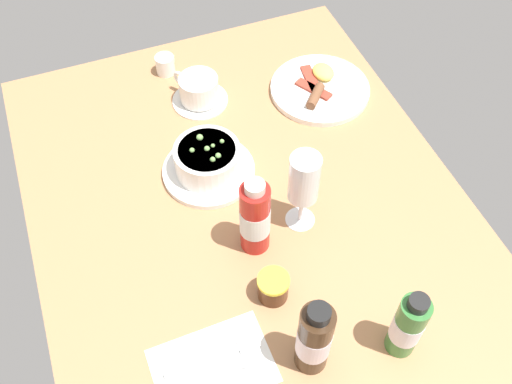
{
  "coord_description": "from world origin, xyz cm",
  "views": [
    {
      "loc": [
        63.52,
        -23.28,
        95.1
      ],
      "look_at": [
        0.83,
        0.85,
        6.21
      ],
      "focal_mm": 41.37,
      "sensor_mm": 36.0,
      "label": 1
    }
  ],
  "objects_px": {
    "sauce_bottle_red": "(255,218)",
    "breakfast_plate": "(320,88)",
    "porridge_bowl": "(208,161)",
    "cutlery_setting": "(215,365)",
    "creamer_jug": "(165,64)",
    "coffee_cup": "(199,90)",
    "sauce_bottle_brown": "(314,339)",
    "jam_jar": "(273,287)",
    "wine_glass": "(304,181)",
    "sauce_bottle_green": "(408,326)"
  },
  "relations": [
    {
      "from": "porridge_bowl",
      "to": "jam_jar",
      "type": "relative_size",
      "value": 3.33
    },
    {
      "from": "porridge_bowl",
      "to": "creamer_jug",
      "type": "height_order",
      "value": "porridge_bowl"
    },
    {
      "from": "creamer_jug",
      "to": "coffee_cup",
      "type": "bearing_deg",
      "value": 19.77
    },
    {
      "from": "coffee_cup",
      "to": "cutlery_setting",
      "type": "bearing_deg",
      "value": -15.42
    },
    {
      "from": "porridge_bowl",
      "to": "cutlery_setting",
      "type": "height_order",
      "value": "porridge_bowl"
    },
    {
      "from": "jam_jar",
      "to": "breakfast_plate",
      "type": "distance_m",
      "value": 0.54
    },
    {
      "from": "creamer_jug",
      "to": "porridge_bowl",
      "type": "bearing_deg",
      "value": -0.49
    },
    {
      "from": "wine_glass",
      "to": "breakfast_plate",
      "type": "bearing_deg",
      "value": 149.28
    },
    {
      "from": "coffee_cup",
      "to": "breakfast_plate",
      "type": "xyz_separation_m",
      "value": [
        0.07,
        0.27,
        -0.02
      ]
    },
    {
      "from": "cutlery_setting",
      "to": "creamer_jug",
      "type": "height_order",
      "value": "creamer_jug"
    },
    {
      "from": "wine_glass",
      "to": "jam_jar",
      "type": "height_order",
      "value": "wine_glass"
    },
    {
      "from": "breakfast_plate",
      "to": "jam_jar",
      "type": "bearing_deg",
      "value": -33.67
    },
    {
      "from": "porridge_bowl",
      "to": "sauce_bottle_brown",
      "type": "relative_size",
      "value": 1.04
    },
    {
      "from": "creamer_jug",
      "to": "breakfast_plate",
      "type": "bearing_deg",
      "value": 58.75
    },
    {
      "from": "jam_jar",
      "to": "breakfast_plate",
      "type": "height_order",
      "value": "jam_jar"
    },
    {
      "from": "sauce_bottle_red",
      "to": "wine_glass",
      "type": "bearing_deg",
      "value": 100.56
    },
    {
      "from": "coffee_cup",
      "to": "sauce_bottle_brown",
      "type": "relative_size",
      "value": 0.69
    },
    {
      "from": "sauce_bottle_red",
      "to": "sauce_bottle_brown",
      "type": "bearing_deg",
      "value": 0.99
    },
    {
      "from": "porridge_bowl",
      "to": "sauce_bottle_brown",
      "type": "xyz_separation_m",
      "value": [
        0.44,
        0.03,
        0.05
      ]
    },
    {
      "from": "jam_jar",
      "to": "breakfast_plate",
      "type": "bearing_deg",
      "value": 146.33
    },
    {
      "from": "sauce_bottle_red",
      "to": "sauce_bottle_brown",
      "type": "xyz_separation_m",
      "value": [
        0.25,
        0.0,
        -0.0
      ]
    },
    {
      "from": "sauce_bottle_red",
      "to": "sauce_bottle_brown",
      "type": "height_order",
      "value": "same"
    },
    {
      "from": "wine_glass",
      "to": "sauce_bottle_green",
      "type": "distance_m",
      "value": 0.3
    },
    {
      "from": "sauce_bottle_green",
      "to": "breakfast_plate",
      "type": "relative_size",
      "value": 0.71
    },
    {
      "from": "cutlery_setting",
      "to": "breakfast_plate",
      "type": "bearing_deg",
      "value": 140.74
    },
    {
      "from": "cutlery_setting",
      "to": "wine_glass",
      "type": "bearing_deg",
      "value": 131.23
    },
    {
      "from": "sauce_bottle_brown",
      "to": "creamer_jug",
      "type": "bearing_deg",
      "value": -177.85
    },
    {
      "from": "coffee_cup",
      "to": "jam_jar",
      "type": "bearing_deg",
      "value": -3.13
    },
    {
      "from": "cutlery_setting",
      "to": "wine_glass",
      "type": "distance_m",
      "value": 0.35
    },
    {
      "from": "cutlery_setting",
      "to": "sauce_bottle_green",
      "type": "bearing_deg",
      "value": 75.66
    },
    {
      "from": "creamer_jug",
      "to": "cutlery_setting",
      "type": "bearing_deg",
      "value": -9.59
    },
    {
      "from": "sauce_bottle_red",
      "to": "coffee_cup",
      "type": "bearing_deg",
      "value": 177.29
    },
    {
      "from": "porridge_bowl",
      "to": "coffee_cup",
      "type": "height_order",
      "value": "porridge_bowl"
    },
    {
      "from": "sauce_bottle_brown",
      "to": "breakfast_plate",
      "type": "height_order",
      "value": "sauce_bottle_brown"
    },
    {
      "from": "wine_glass",
      "to": "porridge_bowl",
      "type": "bearing_deg",
      "value": -143.84
    },
    {
      "from": "jam_jar",
      "to": "sauce_bottle_red",
      "type": "distance_m",
      "value": 0.13
    },
    {
      "from": "coffee_cup",
      "to": "sauce_bottle_brown",
      "type": "distance_m",
      "value": 0.65
    },
    {
      "from": "coffee_cup",
      "to": "sauce_bottle_red",
      "type": "distance_m",
      "value": 0.41
    },
    {
      "from": "cutlery_setting",
      "to": "coffee_cup",
      "type": "relative_size",
      "value": 1.56
    },
    {
      "from": "creamer_jug",
      "to": "jam_jar",
      "type": "relative_size",
      "value": 0.94
    },
    {
      "from": "breakfast_plate",
      "to": "porridge_bowl",
      "type": "bearing_deg",
      "value": -66.15
    },
    {
      "from": "coffee_cup",
      "to": "wine_glass",
      "type": "relative_size",
      "value": 0.7
    },
    {
      "from": "wine_glass",
      "to": "sauce_bottle_red",
      "type": "height_order",
      "value": "same"
    },
    {
      "from": "wine_glass",
      "to": "sauce_bottle_green",
      "type": "xyz_separation_m",
      "value": [
        0.29,
        0.05,
        -0.05
      ]
    },
    {
      "from": "sauce_bottle_brown",
      "to": "coffee_cup",
      "type": "bearing_deg",
      "value": 178.69
    },
    {
      "from": "sauce_bottle_red",
      "to": "breakfast_plate",
      "type": "xyz_separation_m",
      "value": [
        -0.34,
        0.29,
        -0.07
      ]
    },
    {
      "from": "wine_glass",
      "to": "sauce_bottle_green",
      "type": "bearing_deg",
      "value": 10.3
    },
    {
      "from": "jam_jar",
      "to": "porridge_bowl",
      "type": "bearing_deg",
      "value": -176.58
    },
    {
      "from": "coffee_cup",
      "to": "sauce_bottle_green",
      "type": "distance_m",
      "value": 0.69
    },
    {
      "from": "porridge_bowl",
      "to": "wine_glass",
      "type": "xyz_separation_m",
      "value": [
        0.18,
        0.13,
        0.08
      ]
    }
  ]
}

